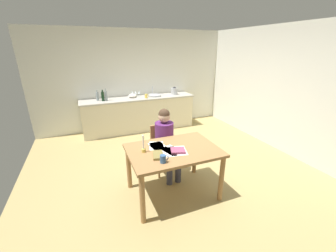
# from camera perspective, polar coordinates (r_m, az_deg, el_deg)

# --- Properties ---
(ground_plane) EXTENTS (5.20, 5.20, 0.04)m
(ground_plane) POSITION_cam_1_polar(r_m,az_deg,el_deg) (4.04, 0.91, -11.92)
(ground_plane) COLOR tan
(wall_back) EXTENTS (5.20, 0.12, 2.60)m
(wall_back) POSITION_cam_1_polar(r_m,az_deg,el_deg) (5.95, -9.03, 12.10)
(wall_back) COLOR silver
(wall_back) RESTS_ON ground
(wall_right) EXTENTS (0.12, 5.20, 2.60)m
(wall_right) POSITION_cam_1_polar(r_m,az_deg,el_deg) (5.10, 29.32, 8.38)
(wall_right) COLOR silver
(wall_right) RESTS_ON ground
(kitchen_counter) EXTENTS (2.98, 0.64, 0.90)m
(kitchen_counter) POSITION_cam_1_polar(r_m,az_deg,el_deg) (5.79, -7.73, 3.32)
(kitchen_counter) COLOR beige
(kitchen_counter) RESTS_ON ground
(dining_table) EXTENTS (1.30, 0.92, 0.76)m
(dining_table) POSITION_cam_1_polar(r_m,az_deg,el_deg) (3.12, 1.43, -8.01)
(dining_table) COLOR #9E7042
(dining_table) RESTS_ON ground
(chair_at_table) EXTENTS (0.42, 0.42, 0.85)m
(chair_at_table) POSITION_cam_1_polar(r_m,az_deg,el_deg) (3.81, -1.48, -5.52)
(chair_at_table) COLOR #9E7042
(chair_at_table) RESTS_ON ground
(person_seated) EXTENTS (0.34, 0.60, 1.19)m
(person_seated) POSITION_cam_1_polar(r_m,az_deg,el_deg) (3.60, -0.58, -3.52)
(person_seated) COLOR #592666
(person_seated) RESTS_ON ground
(coffee_mug) EXTENTS (0.12, 0.08, 0.11)m
(coffee_mug) POSITION_cam_1_polar(r_m,az_deg,el_deg) (2.71, -1.29, -8.85)
(coffee_mug) COLOR #33598C
(coffee_mug) RESTS_ON dining_table
(candlestick) EXTENTS (0.06, 0.06, 0.26)m
(candlestick) POSITION_cam_1_polar(r_m,az_deg,el_deg) (2.98, -6.64, -5.78)
(candlestick) COLOR gold
(candlestick) RESTS_ON dining_table
(book_magazine) EXTENTS (0.19, 0.27, 0.03)m
(book_magazine) POSITION_cam_1_polar(r_m,az_deg,el_deg) (2.88, -2.73, -7.86)
(book_magazine) COLOR olive
(book_magazine) RESTS_ON dining_table
(book_cookery) EXTENTS (0.24, 0.22, 0.03)m
(book_cookery) POSITION_cam_1_polar(r_m,az_deg,el_deg) (3.00, 2.69, -6.64)
(book_cookery) COLOR #954364
(book_cookery) RESTS_ON dining_table
(paper_letter) EXTENTS (0.24, 0.32, 0.00)m
(paper_letter) POSITION_cam_1_polar(r_m,az_deg,el_deg) (3.16, -2.79, -5.41)
(paper_letter) COLOR white
(paper_letter) RESTS_ON dining_table
(paper_bill) EXTENTS (0.29, 0.35, 0.00)m
(paper_bill) POSITION_cam_1_polar(r_m,az_deg,el_deg) (3.04, 0.86, -6.53)
(paper_bill) COLOR white
(paper_bill) RESTS_ON dining_table
(paper_envelope) EXTENTS (0.29, 0.34, 0.00)m
(paper_envelope) POSITION_cam_1_polar(r_m,az_deg,el_deg) (3.17, -3.12, -5.32)
(paper_envelope) COLOR white
(paper_envelope) RESTS_ON dining_table
(paper_receipt) EXTENTS (0.28, 0.34, 0.00)m
(paper_receipt) POSITION_cam_1_polar(r_m,az_deg,el_deg) (3.03, 2.96, -6.67)
(paper_receipt) COLOR white
(paper_receipt) RESTS_ON dining_table
(paper_notice) EXTENTS (0.26, 0.33, 0.00)m
(paper_notice) POSITION_cam_1_polar(r_m,az_deg,el_deg) (2.99, -0.08, -7.03)
(paper_notice) COLOR white
(paper_notice) RESTS_ON dining_table
(sink_unit) EXTENTS (0.36, 0.36, 0.24)m
(sink_unit) POSITION_cam_1_polar(r_m,az_deg,el_deg) (5.80, -3.71, 8.30)
(sink_unit) COLOR #B2B7BC
(sink_unit) RESTS_ON kitchen_counter
(bottle_oil) EXTENTS (0.06, 0.06, 0.26)m
(bottle_oil) POSITION_cam_1_polar(r_m,az_deg,el_deg) (5.55, -18.53, 7.64)
(bottle_oil) COLOR #8C999E
(bottle_oil) RESTS_ON kitchen_counter
(bottle_vinegar) EXTENTS (0.07, 0.07, 0.27)m
(bottle_vinegar) POSITION_cam_1_polar(r_m,az_deg,el_deg) (5.48, -17.20, 7.70)
(bottle_vinegar) COLOR black
(bottle_vinegar) RESTS_ON kitchen_counter
(bottle_wine_red) EXTENTS (0.06, 0.06, 0.29)m
(bottle_wine_red) POSITION_cam_1_polar(r_m,az_deg,el_deg) (5.49, -16.39, 7.91)
(bottle_wine_red) COLOR #8C999E
(bottle_wine_red) RESTS_ON kitchen_counter
(mixing_bowl) EXTENTS (0.21, 0.21, 0.09)m
(mixing_bowl) POSITION_cam_1_polar(r_m,az_deg,el_deg) (5.70, -9.57, 8.08)
(mixing_bowl) COLOR white
(mixing_bowl) RESTS_ON kitchen_counter
(stovetop_kettle) EXTENTS (0.18, 0.18, 0.22)m
(stovetop_kettle) POSITION_cam_1_polar(r_m,az_deg,el_deg) (5.98, 1.70, 9.46)
(stovetop_kettle) COLOR #B7BABF
(stovetop_kettle) RESTS_ON kitchen_counter
(wine_glass_near_sink) EXTENTS (0.07, 0.07, 0.15)m
(wine_glass_near_sink) POSITION_cam_1_polar(r_m,az_deg,el_deg) (5.81, -7.81, 9.05)
(wine_glass_near_sink) COLOR silver
(wine_glass_near_sink) RESTS_ON kitchen_counter
(wine_glass_by_kettle) EXTENTS (0.07, 0.07, 0.15)m
(wine_glass_by_kettle) POSITION_cam_1_polar(r_m,az_deg,el_deg) (5.79, -8.75, 8.95)
(wine_glass_by_kettle) COLOR silver
(wine_glass_by_kettle) RESTS_ON kitchen_counter
(wine_glass_back_left) EXTENTS (0.07, 0.07, 0.15)m
(wine_glass_back_left) POSITION_cam_1_polar(r_m,az_deg,el_deg) (5.77, -9.62, 8.87)
(wine_glass_back_left) COLOR silver
(wine_glass_back_left) RESTS_ON kitchen_counter
(teacup_on_counter) EXTENTS (0.11, 0.07, 0.11)m
(teacup_on_counter) POSITION_cam_1_polar(r_m,az_deg,el_deg) (5.57, -5.91, 8.05)
(teacup_on_counter) COLOR #F2CC4C
(teacup_on_counter) RESTS_ON kitchen_counter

